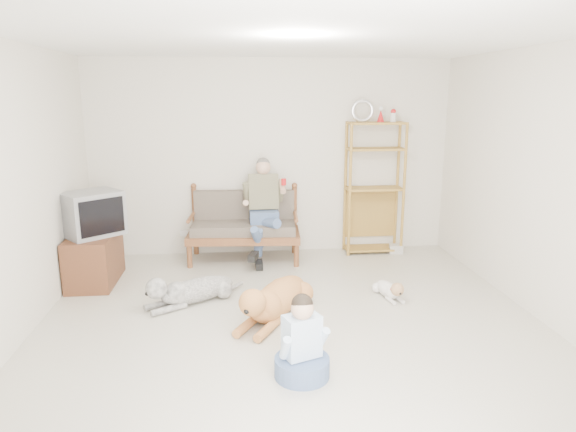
{
  "coord_description": "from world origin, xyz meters",
  "views": [
    {
      "loc": [
        -0.53,
        -4.38,
        2.23
      ],
      "look_at": [
        0.04,
        1.0,
        0.93
      ],
      "focal_mm": 32.0,
      "sensor_mm": 36.0,
      "label": 1
    }
  ],
  "objects": [
    {
      "name": "floor",
      "position": [
        0.0,
        0.0,
        0.0
      ],
      "size": [
        5.5,
        5.5,
        0.0
      ],
      "primitive_type": "plane",
      "color": "silver",
      "rests_on": "ground"
    },
    {
      "name": "ceiling",
      "position": [
        0.0,
        0.0,
        2.7
      ],
      "size": [
        5.5,
        5.5,
        0.0
      ],
      "primitive_type": "plane",
      "rotation": [
        3.14,
        0.0,
        0.0
      ],
      "color": "white",
      "rests_on": "ground"
    },
    {
      "name": "wall_back",
      "position": [
        0.0,
        2.75,
        1.35
      ],
      "size": [
        5.0,
        0.0,
        5.0
      ],
      "primitive_type": "plane",
      "rotation": [
        1.57,
        0.0,
        0.0
      ],
      "color": "beige",
      "rests_on": "ground"
    },
    {
      "name": "wall_front",
      "position": [
        0.0,
        -2.75,
        1.35
      ],
      "size": [
        5.0,
        0.0,
        5.0
      ],
      "primitive_type": "plane",
      "rotation": [
        -1.57,
        0.0,
        0.0
      ],
      "color": "beige",
      "rests_on": "ground"
    },
    {
      "name": "wall_right",
      "position": [
        2.5,
        0.0,
        1.35
      ],
      "size": [
        0.0,
        5.5,
        5.5
      ],
      "primitive_type": "plane",
      "rotation": [
        1.57,
        0.0,
        -1.57
      ],
      "color": "beige",
      "rests_on": "ground"
    },
    {
      "name": "loveseat",
      "position": [
        -0.42,
        2.43,
        0.49
      ],
      "size": [
        1.55,
        0.81,
        0.95
      ],
      "rotation": [
        0.0,
        0.0,
        -0.07
      ],
      "color": "brown",
      "rests_on": "ground"
    },
    {
      "name": "man",
      "position": [
        -0.16,
        2.25,
        0.64
      ],
      "size": [
        0.53,
        0.76,
        1.22
      ],
      "color": "slate",
      "rests_on": "loveseat"
    },
    {
      "name": "etagere",
      "position": [
        1.42,
        2.55,
        0.95
      ],
      "size": [
        0.82,
        0.36,
        2.16
      ],
      "color": "olive",
      "rests_on": "ground"
    },
    {
      "name": "book_stack",
      "position": [
        1.76,
        2.45,
        0.06
      ],
      "size": [
        0.21,
        0.17,
        0.12
      ],
      "primitive_type": "cube",
      "rotation": [
        0.0,
        0.0,
        -0.17
      ],
      "color": "silver",
      "rests_on": "ground"
    },
    {
      "name": "tv_stand",
      "position": [
        -2.23,
        1.69,
        0.3
      ],
      "size": [
        0.51,
        0.9,
        0.6
      ],
      "rotation": [
        0.0,
        0.0,
        -0.01
      ],
      "color": "#59321D",
      "rests_on": "ground"
    },
    {
      "name": "crt_tv",
      "position": [
        -2.2,
        1.67,
        0.86
      ],
      "size": [
        0.8,
        0.78,
        0.52
      ],
      "rotation": [
        0.0,
        0.0,
        -0.87
      ],
      "color": "gray",
      "rests_on": "tv_stand"
    },
    {
      "name": "wall_outlet",
      "position": [
        -1.25,
        2.73,
        0.3
      ],
      "size": [
        0.12,
        0.02,
        0.08
      ],
      "primitive_type": "cube",
      "color": "silver",
      "rests_on": "ground"
    },
    {
      "name": "golden_retriever",
      "position": [
        -0.16,
        0.47,
        0.19
      ],
      "size": [
        0.87,
        1.38,
        0.46
      ],
      "rotation": [
        0.0,
        0.0,
        -0.53
      ],
      "color": "#C67D44",
      "rests_on": "ground"
    },
    {
      "name": "shaggy_dog",
      "position": [
        -1.05,
        0.91,
        0.15
      ],
      "size": [
        1.08,
        0.77,
        0.37
      ],
      "rotation": [
        0.0,
        0.0,
        -1.02
      ],
      "color": "silver",
      "rests_on": "ground"
    },
    {
      "name": "terrier",
      "position": [
        1.17,
        0.83,
        0.1
      ],
      "size": [
        0.26,
        0.61,
        0.23
      ],
      "rotation": [
        0.0,
        0.0,
        0.2
      ],
      "color": "silver",
      "rests_on": "ground"
    },
    {
      "name": "child",
      "position": [
        -0.03,
        -0.68,
        0.25
      ],
      "size": [
        0.45,
        0.45,
        0.71
      ],
      "rotation": [
        0.0,
        0.0,
        0.36
      ],
      "color": "slate",
      "rests_on": "ground"
    }
  ]
}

